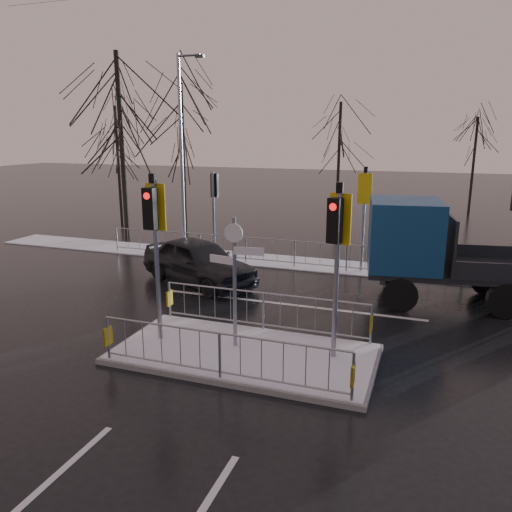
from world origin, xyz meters
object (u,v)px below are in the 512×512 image
(car_far_lane, at_px, (199,261))
(flatbed_truck, at_px, (436,249))
(traffic_island, at_px, (244,340))
(street_lamp_left, at_px, (183,146))

(car_far_lane, height_order, flatbed_truck, flatbed_truck)
(traffic_island, distance_m, car_far_lane, 6.02)
(traffic_island, bearing_deg, flatbed_truck, 53.75)
(flatbed_truck, bearing_deg, traffic_island, -126.25)
(car_far_lane, xyz_separation_m, flatbed_truck, (7.57, 0.66, 0.87))
(flatbed_truck, relative_size, street_lamp_left, 0.85)
(street_lamp_left, bearing_deg, flatbed_truck, -20.70)
(traffic_island, xyz_separation_m, street_lamp_left, (-6.42, 9.49, 4.10))
(street_lamp_left, bearing_deg, car_far_lane, -57.82)
(traffic_island, distance_m, flatbed_truck, 6.97)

